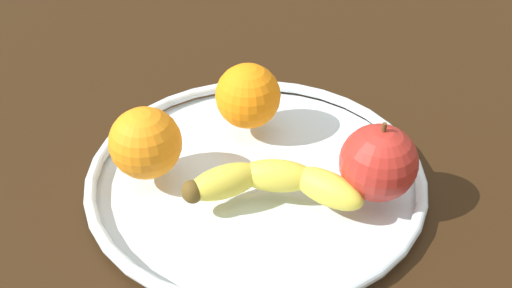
{
  "coord_description": "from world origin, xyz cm",
  "views": [
    {
      "loc": [
        12.5,
        43.38,
        39.83
      ],
      "look_at": [
        0.0,
        0.0,
        4.8
      ],
      "focal_mm": 41.0,
      "sensor_mm": 36.0,
      "label": 1
    }
  ],
  "objects_px": {
    "apple": "(378,163)",
    "orange_back_left": "(248,96)",
    "fruit_bowl": "(256,174)",
    "banana": "(273,182)",
    "orange_front_right": "(146,143)"
  },
  "relations": [
    {
      "from": "apple",
      "to": "banana",
      "type": "bearing_deg",
      "value": -13.78
    },
    {
      "from": "fruit_bowl",
      "to": "orange_front_right",
      "type": "distance_m",
      "value": 0.12
    },
    {
      "from": "orange_front_right",
      "to": "banana",
      "type": "bearing_deg",
      "value": 148.05
    },
    {
      "from": "banana",
      "to": "apple",
      "type": "xyz_separation_m",
      "value": [
        -0.09,
        0.02,
        0.02
      ]
    },
    {
      "from": "fruit_bowl",
      "to": "orange_back_left",
      "type": "bearing_deg",
      "value": -99.69
    },
    {
      "from": "fruit_bowl",
      "to": "orange_back_left",
      "type": "height_order",
      "value": "orange_back_left"
    },
    {
      "from": "banana",
      "to": "orange_front_right",
      "type": "distance_m",
      "value": 0.13
    },
    {
      "from": "fruit_bowl",
      "to": "banana",
      "type": "distance_m",
      "value": 0.05
    },
    {
      "from": "orange_back_left",
      "to": "fruit_bowl",
      "type": "bearing_deg",
      "value": 80.31
    },
    {
      "from": "apple",
      "to": "orange_back_left",
      "type": "xyz_separation_m",
      "value": [
        0.09,
        -0.14,
        -0.0
      ]
    },
    {
      "from": "banana",
      "to": "orange_back_left",
      "type": "distance_m",
      "value": 0.12
    },
    {
      "from": "fruit_bowl",
      "to": "orange_front_right",
      "type": "relative_size",
      "value": 4.82
    },
    {
      "from": "apple",
      "to": "orange_back_left",
      "type": "bearing_deg",
      "value": -59.2
    },
    {
      "from": "orange_back_left",
      "to": "orange_front_right",
      "type": "relative_size",
      "value": 1.0
    },
    {
      "from": "apple",
      "to": "orange_back_left",
      "type": "relative_size",
      "value": 1.14
    }
  ]
}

